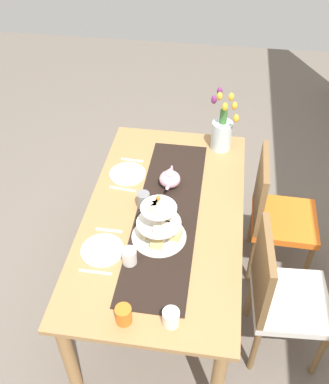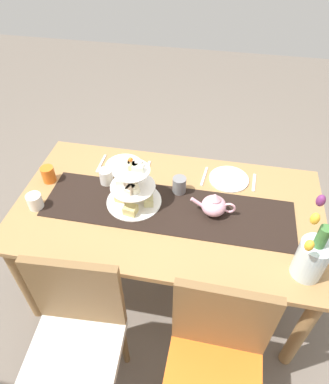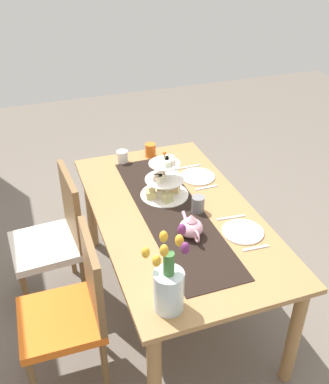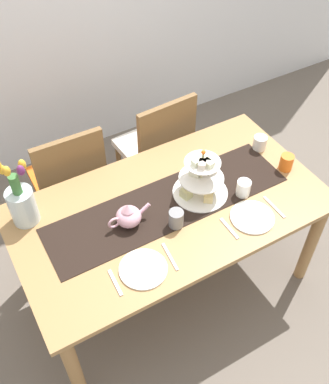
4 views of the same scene
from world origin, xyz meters
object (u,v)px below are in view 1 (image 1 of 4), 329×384
object	(u,v)px
knife_left	(123,189)
mug_orange	(124,315)
tiered_cake_stand	(160,225)
dinner_plate_left	(127,174)
tulip_vase	(222,131)
cream_jug	(171,318)
mug_grey	(143,200)
mug_white_text	(129,257)
fork_right	(109,230)
knife_right	(95,272)
fork_left	(132,160)
chair_right	(279,293)
dining_table	(164,225)
chair_left	(275,212)
dinner_plate_right	(102,250)
teapot	(170,178)

from	to	relation	value
knife_left	mug_orange	size ratio (longest dim) A/B	1.79
tiered_cake_stand	dinner_plate_left	bearing A→B (deg)	-150.09
tulip_vase	knife_left	bearing A→B (deg)	-47.66
cream_jug	tulip_vase	bearing A→B (deg)	173.67
mug_grey	mug_white_text	bearing A→B (deg)	0.73
cream_jug	fork_right	world-z (taller)	cream_jug
dinner_plate_left	knife_right	bearing A→B (deg)	0.00
tiered_cake_stand	knife_right	world-z (taller)	tiered_cake_stand
dinner_plate_left	mug_white_text	distance (m)	0.71
fork_left	mug_grey	xyz separation A→B (m)	(0.42, 0.15, 0.05)
knife_left	mug_grey	size ratio (longest dim) A/B	1.79
chair_right	tiered_cake_stand	xyz separation A→B (m)	(-0.11, -0.68, 0.32)
fork_right	knife_right	distance (m)	0.29
dining_table	dinner_plate_left	world-z (taller)	dinner_plate_left
chair_left	tulip_vase	world-z (taller)	tulip_vase
chair_right	dining_table	bearing A→B (deg)	-114.02
dinner_plate_right	tiered_cake_stand	bearing A→B (deg)	115.61
dinner_plate_left	mug_orange	size ratio (longest dim) A/B	2.42
mug_grey	chair_left	bearing A→B (deg)	110.00
dinner_plate_right	mug_orange	world-z (taller)	mug_orange
tulip_vase	dinner_plate_left	xyz separation A→B (m)	(0.38, -0.57, -0.13)
tiered_cake_stand	fork_right	xyz separation A→B (m)	(-0.01, -0.29, -0.10)
cream_jug	knife_left	distance (m)	0.96
tiered_cake_stand	dinner_plate_left	xyz separation A→B (m)	(-0.50, -0.29, -0.09)
dining_table	chair_left	xyz separation A→B (m)	(-0.33, 0.68, -0.12)
fork_right	mug_grey	xyz separation A→B (m)	(-0.22, 0.15, 0.05)
dining_table	knife_right	world-z (taller)	knife_right
chair_right	cream_jug	size ratio (longest dim) A/B	10.71
chair_right	teapot	xyz separation A→B (m)	(-0.55, -0.68, 0.28)
chair_left	fork_left	size ratio (longest dim) A/B	6.07
knife_right	mug_white_text	world-z (taller)	mug_white_text
tiered_cake_stand	tulip_vase	distance (m)	0.92
mug_white_text	knife_right	bearing A→B (deg)	-60.92
knife_right	tiered_cake_stand	bearing A→B (deg)	134.53
dining_table	knife_left	bearing A→B (deg)	-120.24
teapot	dinner_plate_left	bearing A→B (deg)	-103.43
knife_left	knife_right	size ratio (longest dim) A/B	1.00
mug_orange	teapot	bearing A→B (deg)	175.31
chair_right	dinner_plate_right	size ratio (longest dim) A/B	3.96
chair_right	fork_right	world-z (taller)	chair_right
cream_jug	fork_left	world-z (taller)	cream_jug
teapot	mug_white_text	world-z (taller)	teapot
dining_table	mug_orange	bearing A→B (deg)	-6.25
dining_table	mug_grey	size ratio (longest dim) A/B	17.47
chair_left	cream_jug	xyz separation A→B (m)	(1.03, -0.55, 0.26)
chair_right	fork_right	distance (m)	1.00
fork_left	mug_grey	world-z (taller)	mug_grey
knife_left	knife_right	bearing A→B (deg)	0.00
chair_right	mug_orange	size ratio (longest dim) A/B	9.58
fork_right	teapot	bearing A→B (deg)	146.42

